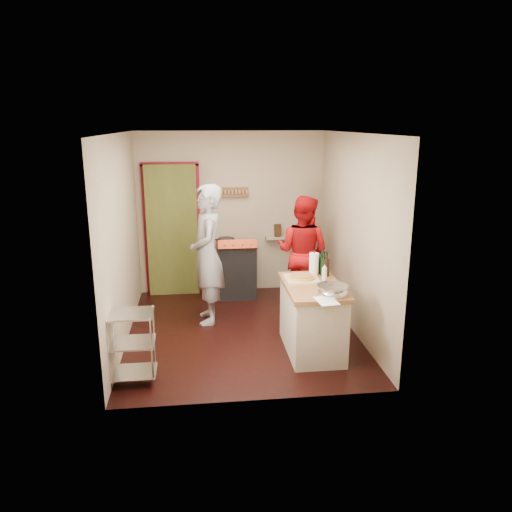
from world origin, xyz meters
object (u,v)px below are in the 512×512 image
at_px(person_stripe, 207,255).
at_px(person_red, 303,252).
at_px(wire_shelving, 132,344).
at_px(island, 313,316).
at_px(stove, 236,269).

relative_size(person_stripe, person_red, 1.14).
bearing_deg(wire_shelving, island, 13.61).
relative_size(stove, person_red, 0.59).
bearing_deg(island, wire_shelving, -166.39).
bearing_deg(person_stripe, stove, 152.28).
height_order(wire_shelving, person_red, person_red).
xyz_separation_m(island, person_red, (0.19, 1.55, 0.39)).
distance_m(wire_shelving, island, 2.15).
xyz_separation_m(stove, island, (0.76, -2.12, 0.01)).
bearing_deg(stove, person_stripe, -115.30).
bearing_deg(stove, wire_shelving, -116.85).
bearing_deg(person_red, island, 118.75).
bearing_deg(stove, person_red, -30.94).
xyz_separation_m(person_stripe, person_red, (1.43, 0.44, -0.12)).
height_order(island, person_stripe, person_stripe).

